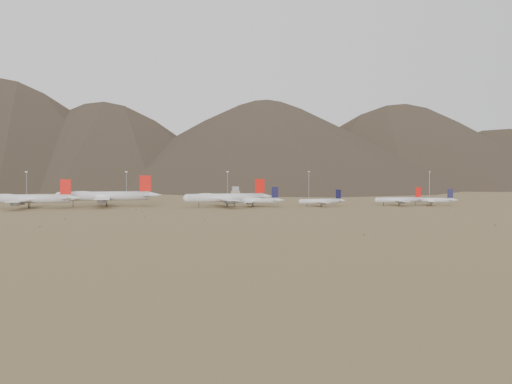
{
  "coord_description": "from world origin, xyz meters",
  "views": [
    {
      "loc": [
        -12.65,
        -390.84,
        27.44
      ],
      "look_at": [
        37.95,
        30.0,
        10.58
      ],
      "focal_mm": 40.0,
      "sensor_mm": 36.0,
      "label": 1
    }
  ],
  "objects": [
    {
      "name": "narrowbody_a",
      "position": [
        35.15,
        23.12,
        4.77
      ],
      "size": [
        43.73,
        32.2,
        14.69
      ],
      "rotation": [
        0.0,
        0.0,
        -0.24
      ],
      "color": "silver",
      "rests_on": "ground"
    },
    {
      "name": "mast_west",
      "position": [
        -66.43,
        122.82,
        14.2
      ],
      "size": [
        2.0,
        0.6,
        25.7
      ],
      "color": "gray",
      "rests_on": "ground"
    },
    {
      "name": "widebody_east",
      "position": [
        15.11,
        23.24,
        6.98
      ],
      "size": [
        67.54,
        52.84,
        20.26
      ],
      "rotation": [
        0.0,
        0.0,
        0.19
      ],
      "color": "silver",
      "rests_on": "ground"
    },
    {
      "name": "mountain_ridge",
      "position": [
        0.0,
        900.0,
        150.0
      ],
      "size": [
        4400.0,
        1000.0,
        300.0
      ],
      "color": "#473C2B",
      "rests_on": "ground"
    },
    {
      "name": "mast_far_west",
      "position": [
        -150.59,
        119.99,
        14.2
      ],
      "size": [
        2.0,
        0.6,
        25.7
      ],
      "color": "gray",
      "rests_on": "ground"
    },
    {
      "name": "narrowbody_c",
      "position": [
        146.58,
        22.65,
        4.48
      ],
      "size": [
        41.8,
        30.15,
        13.8
      ],
      "rotation": [
        0.0,
        0.0,
        0.09
      ],
      "color": "silver",
      "rests_on": "ground"
    },
    {
      "name": "narrowbody_b",
      "position": [
        85.67,
        20.02,
        4.03
      ],
      "size": [
        37.32,
        27.29,
        12.43
      ],
      "rotation": [
        0.0,
        0.0,
        0.19
      ],
      "color": "silver",
      "rests_on": "ground"
    },
    {
      "name": "ground",
      "position": [
        0.0,
        0.0,
        0.0
      ],
      "size": [
        3000.0,
        3000.0,
        0.0
      ],
      "primitive_type": "plane",
      "color": "olive",
      "rests_on": "ground"
    },
    {
      "name": "widebody_west",
      "position": [
        -123.75,
        22.96,
        7.05
      ],
      "size": [
        68.9,
        53.04,
        20.46
      ],
      "rotation": [
        0.0,
        0.0,
        -0.06
      ],
      "color": "silver",
      "rests_on": "ground"
    },
    {
      "name": "mast_far_east",
      "position": [
        211.96,
        118.04,
        14.2
      ],
      "size": [
        2.0,
        0.6,
        25.7
      ],
      "color": "gray",
      "rests_on": "ground"
    },
    {
      "name": "desert_scrub",
      "position": [
        -36.7,
        -91.1,
        0.33
      ],
      "size": [
        445.82,
        167.05,
        0.85
      ],
      "color": "olive",
      "rests_on": "ground"
    },
    {
      "name": "narrowbody_d",
      "position": [
        171.96,
        23.33,
        4.08
      ],
      "size": [
        36.92,
        27.41,
        12.56
      ],
      "rotation": [
        0.0,
        0.0,
        -0.3
      ],
      "color": "silver",
      "rests_on": "ground"
    },
    {
      "name": "control_tower",
      "position": [
        30.0,
        120.0,
        5.32
      ],
      "size": [
        8.0,
        8.0,
        12.0
      ],
      "color": "#9D876A",
      "rests_on": "ground"
    },
    {
      "name": "widebody_centre",
      "position": [
        -73.04,
        38.92,
        7.88
      ],
      "size": [
        76.82,
        59.52,
        22.86
      ],
      "rotation": [
        0.0,
        0.0,
        0.11
      ],
      "color": "silver",
      "rests_on": "ground"
    },
    {
      "name": "mast_east",
      "position": [
        103.05,
        146.05,
        14.2
      ],
      "size": [
        2.0,
        0.6,
        25.7
      ],
      "color": "gray",
      "rests_on": "ground"
    },
    {
      "name": "mast_centre",
      "position": [
        22.59,
        113.83,
        14.2
      ],
      "size": [
        2.0,
        0.6,
        25.7
      ],
      "color": "gray",
      "rests_on": "ground"
    }
  ]
}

